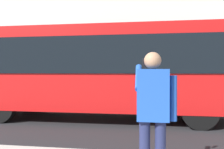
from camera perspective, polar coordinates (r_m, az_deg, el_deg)
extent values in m
plane|color=#232326|center=(7.54, 10.31, -11.53)|extent=(60.00, 60.00, 0.00)
cube|color=beige|center=(14.84, 9.20, 17.94)|extent=(28.00, 0.80, 12.00)
cube|color=maroon|center=(14.16, 23.63, 6.32)|extent=(4.40, 1.10, 0.24)
cube|color=red|center=(7.40, -3.06, 1.50)|extent=(9.00, 2.50, 2.60)
cube|color=black|center=(6.19, -5.30, 5.37)|extent=(7.60, 0.06, 1.10)
cylinder|color=black|center=(9.52, -19.86, -5.96)|extent=(1.00, 0.28, 1.00)
cylinder|color=black|center=(7.66, -27.62, -7.61)|extent=(1.00, 0.28, 1.00)
cylinder|color=black|center=(8.59, 18.65, -6.68)|extent=(1.00, 0.28, 1.00)
cylinder|color=black|center=(6.46, 22.34, -9.12)|extent=(1.00, 0.28, 1.00)
cube|color=#1E4CAD|center=(2.81, 10.78, -5.34)|extent=(0.40, 0.24, 0.66)
sphere|color=#A87A5B|center=(2.79, 10.80, 3.67)|extent=(0.22, 0.22, 0.22)
cylinder|color=#1E4CAD|center=(2.84, 16.07, -6.10)|extent=(0.09, 0.09, 0.58)
cylinder|color=#1E4CAD|center=(2.95, 7.14, -0.76)|extent=(0.09, 0.48, 0.37)
cube|color=black|center=(3.09, 8.67, 3.02)|extent=(0.07, 0.01, 0.14)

